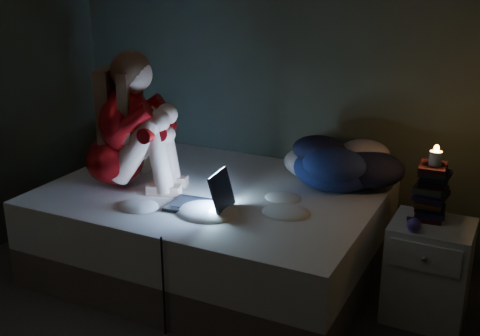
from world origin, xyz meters
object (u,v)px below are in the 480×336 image
Objects in this scene: bed at (214,229)px; nightstand at (428,271)px; laptop at (197,188)px; woman at (113,120)px; candle at (436,157)px; phone at (414,223)px.

bed is 3.53× the size of nightstand.
bed is at bearing 97.41° from laptop.
laptop is 0.62× the size of nightstand.
woman is 2.16m from nightstand.
nightstand reaches higher than bed.
woman is at bearing -156.65° from bed.
laptop is at bearing -23.73° from woman.
candle is (1.37, 0.12, 0.68)m from bed.
woman is 1.97m from phone.
nightstand is at bearing 1.15° from bed.
phone is at bearing -113.26° from candle.
bed is at bearing 164.69° from phone.
candle reaches higher than laptop.
nightstand is 4.31× the size of phone.
phone is at bearing -153.95° from nightstand.
woman is 11.46× the size of candle.
laptop is 4.67× the size of candle.
laptop is at bearing -77.15° from bed.
laptop is 1.44m from nightstand.
woman is at bearing 172.65° from phone.
laptop reaches higher than phone.
bed is 15.21× the size of phone.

